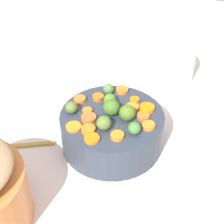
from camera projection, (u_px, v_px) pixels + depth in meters
name	position (u px, v px, depth m)	size (l,w,h in m)	color
tabletop	(116.00, 163.00, 0.87)	(2.40, 2.40, 0.02)	silver
serving_bowl_carrots	(112.00, 130.00, 0.88)	(0.26, 0.26, 0.10)	#313C4B
carrot_slice_0	(135.00, 100.00, 0.89)	(0.03, 0.03, 0.01)	orange
carrot_slice_1	(143.00, 116.00, 0.84)	(0.03, 0.03, 0.01)	orange
carrot_slice_2	(92.00, 139.00, 0.77)	(0.04, 0.04, 0.01)	orange
carrot_slice_3	(149.00, 126.00, 0.81)	(0.03, 0.03, 0.01)	orange
carrot_slice_4	(117.00, 136.00, 0.78)	(0.03, 0.03, 0.01)	orange
carrot_slice_5	(147.00, 108.00, 0.86)	(0.04, 0.04, 0.01)	orange
carrot_slice_6	(132.00, 107.00, 0.86)	(0.03, 0.03, 0.01)	orange
carrot_slice_7	(98.00, 97.00, 0.90)	(0.03, 0.03, 0.01)	orange
carrot_slice_8	(89.00, 118.00, 0.83)	(0.04, 0.04, 0.01)	orange
carrot_slice_9	(74.00, 127.00, 0.81)	(0.04, 0.04, 0.01)	orange
carrot_slice_10	(88.00, 129.00, 0.80)	(0.03, 0.03, 0.01)	orange
carrot_slice_11	(80.00, 99.00, 0.89)	(0.03, 0.03, 0.01)	orange
carrot_slice_12	(87.00, 111.00, 0.85)	(0.02, 0.02, 0.01)	orange
carrot_slice_13	(122.00, 90.00, 0.92)	(0.03, 0.03, 0.01)	orange
brussels_sprout_0	(110.00, 100.00, 0.87)	(0.03, 0.03, 0.03)	#508527
brussels_sprout_1	(111.00, 107.00, 0.84)	(0.04, 0.04, 0.04)	#447225
brussels_sprout_2	(104.00, 123.00, 0.80)	(0.04, 0.04, 0.04)	#577734
brussels_sprout_3	(127.00, 113.00, 0.82)	(0.04, 0.04, 0.04)	#507723
brussels_sprout_4	(134.00, 128.00, 0.79)	(0.03, 0.03, 0.03)	#478237
brussels_sprout_5	(109.00, 89.00, 0.91)	(0.03, 0.03, 0.03)	#517F40
brussels_sprout_6	(71.00, 108.00, 0.85)	(0.03, 0.03, 0.03)	#597332
casserole_dish	(162.00, 62.00, 1.14)	(0.22, 0.22, 0.11)	white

